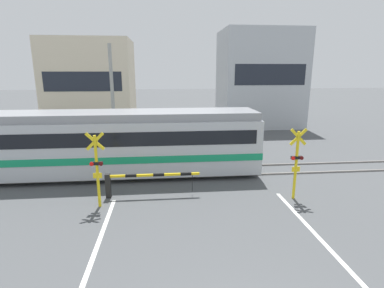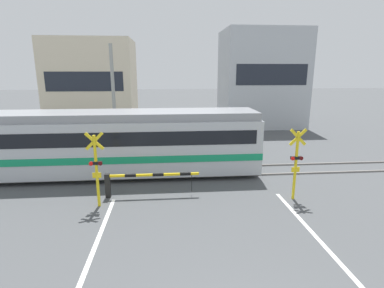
% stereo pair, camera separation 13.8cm
% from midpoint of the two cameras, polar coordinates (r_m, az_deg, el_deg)
% --- Properties ---
extents(rail_track_near, '(50.00, 0.10, 0.08)m').
position_cam_midpoint_polar(rail_track_near, '(14.54, -0.18, -6.21)').
color(rail_track_near, gray).
rests_on(rail_track_near, ground_plane).
extents(rail_track_far, '(50.00, 0.10, 0.08)m').
position_cam_midpoint_polar(rail_track_far, '(15.89, -0.67, -4.44)').
color(rail_track_far, gray).
rests_on(rail_track_far, ground_plane).
extents(commuter_train, '(16.50, 2.68, 3.14)m').
position_cam_midpoint_polar(commuter_train, '(15.17, -19.70, 0.29)').
color(commuter_train, '#B7BCC1').
rests_on(commuter_train, ground_plane).
extents(crossing_barrier_near, '(3.80, 0.20, 1.00)m').
position_cam_midpoint_polar(crossing_barrier_near, '(12.42, -11.41, -6.77)').
color(crossing_barrier_near, black).
rests_on(crossing_barrier_near, ground_plane).
extents(crossing_barrier_far, '(3.80, 0.20, 1.00)m').
position_cam_midpoint_polar(crossing_barrier_far, '(18.28, 6.86, 0.10)').
color(crossing_barrier_far, black).
rests_on(crossing_barrier_far, ground_plane).
extents(crossing_signal_left, '(0.68, 0.15, 2.88)m').
position_cam_midpoint_polar(crossing_signal_left, '(11.60, -17.99, -4.13)').
color(crossing_signal_left, yellow).
rests_on(crossing_signal_left, ground_plane).
extents(crossing_signal_right, '(0.68, 0.15, 2.88)m').
position_cam_midpoint_polar(crossing_signal_right, '(12.40, 18.96, -3.04)').
color(crossing_signal_right, yellow).
rests_on(crossing_signal_right, ground_plane).
extents(pedestrian, '(0.38, 0.22, 1.64)m').
position_cam_midpoint_polar(pedestrian, '(20.14, 2.80, 2.14)').
color(pedestrian, brown).
rests_on(pedestrian, ground_plane).
extents(building_left_of_street, '(7.14, 5.57, 7.59)m').
position_cam_midpoint_polar(building_left_of_street, '(28.04, -18.77, 10.63)').
color(building_left_of_street, beige).
rests_on(building_left_of_street, ground_plane).
extents(building_right_of_street, '(7.12, 5.57, 8.50)m').
position_cam_midpoint_polar(building_right_of_street, '(28.70, 12.61, 12.00)').
color(building_right_of_street, '#B2B7BC').
rests_on(building_right_of_street, ground_plane).
extents(utility_pole_streetside, '(0.22, 0.22, 6.65)m').
position_cam_midpoint_polar(utility_pole_streetside, '(20.17, -15.08, 8.55)').
color(utility_pole_streetside, gray).
rests_on(utility_pole_streetside, ground_plane).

